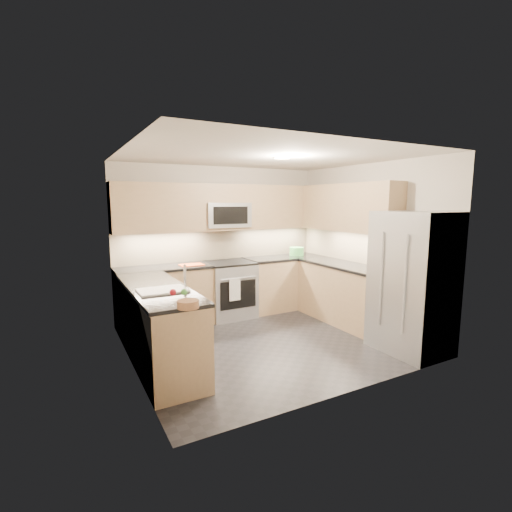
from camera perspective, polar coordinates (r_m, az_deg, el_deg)
name	(u,v)px	position (r m, az deg, el deg)	size (l,w,h in m)	color
floor	(268,341)	(5.28, 1.86, -12.93)	(3.60, 3.20, 0.00)	#232227
ceiling	(269,156)	(4.96, 2.00, 15.09)	(3.60, 3.20, 0.02)	beige
wall_back	(221,241)	(6.39, -5.35, 2.32)	(3.60, 0.02, 2.50)	#BBB1A3
wall_front	(352,272)	(3.70, 14.58, -2.34)	(3.60, 0.02, 2.50)	#BBB1A3
wall_left	(129,262)	(4.35, -18.97, -0.93)	(0.02, 3.20, 2.50)	#BBB1A3
wall_right	(367,245)	(6.07, 16.74, 1.69)	(0.02, 3.20, 2.50)	#BBB1A3
base_cab_back_left	(164,298)	(5.91, -13.91, -6.28)	(1.42, 0.60, 0.90)	tan
base_cab_back_right	(284,283)	(6.76, 4.30, -4.20)	(1.42, 0.60, 0.90)	tan
base_cab_right	(344,294)	(6.12, 13.43, -5.76)	(0.60, 1.70, 0.90)	tan
base_cab_peninsula	(159,327)	(4.60, -14.75, -10.54)	(0.60, 2.00, 0.90)	tan
countertop_back_left	(163,268)	(5.81, -14.07, -1.79)	(1.42, 0.63, 0.04)	black
countertop_back_right	(284,258)	(6.68, 4.34, -0.26)	(1.42, 0.63, 0.04)	black
countertop_right	(345,265)	(6.02, 13.58, -1.42)	(0.63, 1.70, 0.04)	black
countertop_peninsula	(157,288)	(4.47, -14.97, -4.83)	(0.63, 2.00, 0.04)	black
upper_cab_back	(225,207)	(6.20, -4.78, 7.47)	(3.60, 0.35, 0.75)	tan
upper_cab_right	(348,208)	(6.12, 13.97, 7.24)	(0.35, 1.95, 0.75)	tan
backsplash_back	(222,244)	(6.39, -5.33, 1.83)	(3.60, 0.01, 0.51)	tan
backsplash_right	(347,245)	(6.40, 13.84, 1.63)	(0.01, 2.30, 0.51)	tan
gas_range	(230,290)	(6.23, -4.07, -5.24)	(0.76, 0.65, 0.91)	#9FA1A6
range_cooktop	(229,263)	(6.14, -4.12, -1.06)	(0.76, 0.65, 0.03)	black
oven_door_glass	(238,295)	(5.94, -2.75, -5.95)	(0.62, 0.02, 0.45)	black
oven_handle	(239,278)	(5.86, -2.68, -3.44)	(0.02, 0.02, 0.60)	#B2B5BA
microwave	(226,215)	(6.18, -4.68, 6.31)	(0.76, 0.40, 0.40)	#95979C
microwave_door	(231,215)	(5.99, -3.88, 6.25)	(0.60, 0.01, 0.28)	black
refrigerator	(413,283)	(5.12, 22.94, -3.80)	(0.70, 0.90, 1.80)	#9C9FA4
fridge_handle_left	(404,285)	(4.71, 21.86, -4.11)	(0.02, 0.02, 1.20)	#B2B5BA
fridge_handle_right	(381,279)	(4.94, 18.66, -3.39)	(0.02, 0.02, 1.20)	#B2B5BA
sink_basin	(163,296)	(4.25, -14.15, -6.06)	(0.52, 0.38, 0.16)	white
faucet	(185,276)	(4.27, -10.87, -3.12)	(0.03, 0.03, 0.28)	silver
utensil_bowl	(297,251)	(6.84, 6.26, 0.72)	(0.26, 0.26, 0.15)	green
cutting_board	(192,265)	(5.85, -9.86, -1.34)	(0.35, 0.25, 0.01)	#DD4714
fruit_basket	(188,304)	(3.52, -10.42, -7.30)	(0.20, 0.20, 0.07)	#9F6D4A
fruit_apple	(173,292)	(3.67, -12.66, -5.46)	(0.06, 0.06, 0.06)	#B01423
fruit_pear	(184,292)	(3.65, -11.01, -5.47)	(0.07, 0.07, 0.07)	#55BF51
dish_towel_check	(235,290)	(5.85, -3.28, -5.18)	(0.19, 0.02, 0.35)	white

